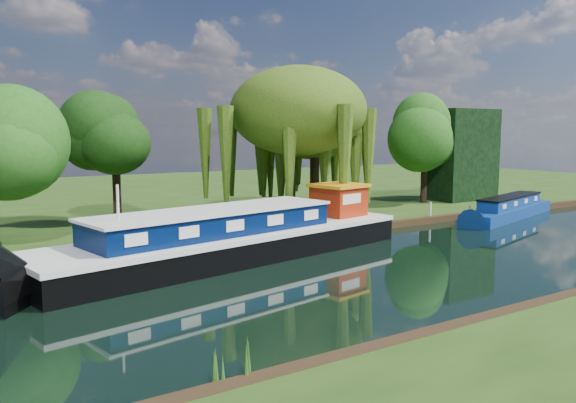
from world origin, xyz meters
TOP-DOWN VIEW (x-y plane):
  - ground at (0.00, 0.00)m, footprint 120.00×120.00m
  - far_bank at (0.00, 34.00)m, footprint 120.00×52.00m
  - dutch_barge at (-8.13, 5.50)m, footprint 21.17×8.38m
  - narrowboat at (15.67, 6.68)m, footprint 12.54×5.39m
  - red_dinghy at (-12.64, 4.95)m, footprint 3.82×2.97m
  - white_cruiser at (12.02, 7.29)m, footprint 2.48×2.19m
  - willow_left at (-0.02, 12.94)m, footprint 8.31×8.31m
  - willow_right at (3.25, 14.69)m, footprint 6.15×6.15m
  - tree_far_mid at (-10.45, 18.59)m, footprint 4.85×4.85m
  - tree_far_right at (14.58, 14.46)m, footprint 4.85×4.85m
  - conifer_hedge at (19.00, 14.00)m, footprint 6.00×3.00m
  - lamppost at (0.50, 10.50)m, footprint 0.36×0.36m
  - mooring_posts at (-0.50, 8.40)m, footprint 19.16×0.16m

SIDE VIEW (x-z plane):
  - ground at x=0.00m, z-range 0.00..0.00m
  - red_dinghy at x=-12.64m, z-range -0.36..0.36m
  - white_cruiser at x=12.02m, z-range -0.61..0.61m
  - far_bank at x=0.00m, z-range 0.00..0.45m
  - narrowboat at x=15.67m, z-range -0.26..1.55m
  - mooring_posts at x=-0.50m, z-range 0.45..1.45m
  - dutch_barge at x=-8.13m, z-range -1.10..3.26m
  - lamppost at x=0.50m, z-range 1.14..3.70m
  - conifer_hedge at x=19.00m, z-range 0.45..8.45m
  - tree_far_right at x=14.58m, z-range 1.94..9.88m
  - willow_right at x=3.25m, z-range 2.17..9.67m
  - tree_far_mid at x=-10.45m, z-range 1.96..9.89m
  - willow_left at x=-0.02m, z-range 2.70..12.66m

